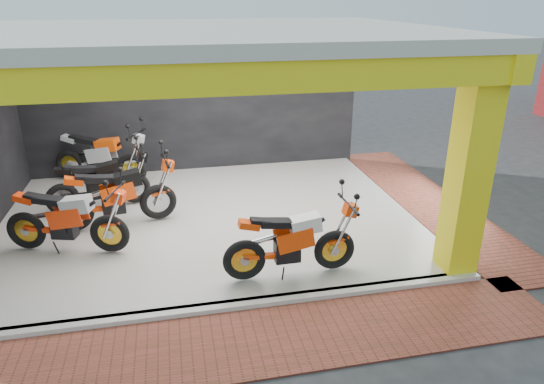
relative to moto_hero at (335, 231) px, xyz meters
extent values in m
plane|color=#2D2D30|center=(-1.79, 0.43, -0.78)|extent=(80.00, 80.00, 0.00)
cube|color=white|center=(-1.79, 2.43, -0.73)|extent=(8.00, 6.00, 0.10)
cube|color=beige|center=(-1.79, 2.43, 2.82)|extent=(8.40, 6.40, 0.20)
cube|color=black|center=(-1.79, 5.53, 0.97)|extent=(8.20, 0.20, 3.50)
cube|color=yellow|center=(1.96, -0.32, 0.97)|extent=(0.50, 0.50, 3.50)
cube|color=yellow|center=(-1.79, -0.57, 2.52)|extent=(8.40, 0.30, 0.40)
cube|color=yellow|center=(2.21, 2.43, 2.52)|extent=(0.30, 6.40, 0.40)
cube|color=white|center=(-1.79, -0.59, -0.73)|extent=(8.00, 0.20, 0.10)
cube|color=#974031|center=(-1.79, -1.37, -0.77)|extent=(9.00, 1.40, 0.03)
cube|color=#974031|center=(3.01, 2.43, -0.77)|extent=(1.40, 7.00, 0.03)
camera|label=1|loc=(-2.38, -6.43, 3.43)|focal=32.00mm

